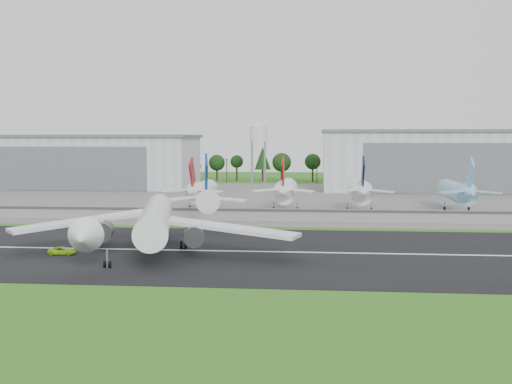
# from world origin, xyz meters

# --- Properties ---
(ground) EXTENTS (600.00, 600.00, 0.00)m
(ground) POSITION_xyz_m (0.00, 0.00, 0.00)
(ground) COLOR #276C19
(ground) RESTS_ON ground
(runway) EXTENTS (320.00, 60.00, 0.10)m
(runway) POSITION_xyz_m (0.00, 10.00, 0.05)
(runway) COLOR black
(runway) RESTS_ON ground
(runway_centerline) EXTENTS (220.00, 1.00, 0.02)m
(runway_centerline) POSITION_xyz_m (0.00, 10.00, 0.11)
(runway_centerline) COLOR white
(runway_centerline) RESTS_ON runway
(apron) EXTENTS (320.00, 150.00, 0.10)m
(apron) POSITION_xyz_m (0.00, 120.00, 0.05)
(apron) COLOR slate
(apron) RESTS_ON ground
(blast_fence) EXTENTS (240.00, 0.61, 3.50)m
(blast_fence) POSITION_xyz_m (0.00, 54.99, 1.81)
(blast_fence) COLOR gray
(blast_fence) RESTS_ON ground
(hangar_west) EXTENTS (97.00, 44.00, 23.20)m
(hangar_west) POSITION_xyz_m (-80.00, 164.92, 11.63)
(hangar_west) COLOR silver
(hangar_west) RESTS_ON ground
(hangar_east) EXTENTS (102.00, 47.00, 25.20)m
(hangar_east) POSITION_xyz_m (75.00, 164.92, 12.63)
(hangar_east) COLOR silver
(hangar_east) RESTS_ON ground
(water_tower) EXTENTS (8.40, 8.40, 29.40)m
(water_tower) POSITION_xyz_m (-5.00, 185.00, 24.55)
(water_tower) COLOR #99999E
(water_tower) RESTS_ON ground
(utility_poles) EXTENTS (230.00, 3.00, 12.00)m
(utility_poles) POSITION_xyz_m (0.00, 200.00, 0.00)
(utility_poles) COLOR black
(utility_poles) RESTS_ON ground
(treeline) EXTENTS (320.00, 16.00, 22.00)m
(treeline) POSITION_xyz_m (0.00, 215.00, 0.00)
(treeline) COLOR black
(treeline) RESTS_ON ground
(main_airliner) EXTENTS (56.00, 58.86, 18.17)m
(main_airliner) POSITION_xyz_m (-8.74, 9.57, 4.89)
(main_airliner) COLOR white
(main_airliner) RESTS_ON runway
(ground_vehicle) EXTENTS (5.25, 2.68, 1.42)m
(ground_vehicle) POSITION_xyz_m (-24.71, 3.34, 0.81)
(ground_vehicle) COLOR #8DCA17
(ground_vehicle) RESTS_ON runway
(parked_jet_red_a) EXTENTS (7.36, 31.29, 16.62)m
(parked_jet_red_a) POSITION_xyz_m (-12.25, 76.55, 6.11)
(parked_jet_red_a) COLOR white
(parked_jet_red_a) RESTS_ON ground
(parked_jet_red_b) EXTENTS (7.36, 31.29, 16.91)m
(parked_jet_red_b) POSITION_xyz_m (13.07, 76.59, 6.39)
(parked_jet_red_b) COLOR white
(parked_jet_red_b) RESTS_ON ground
(parked_jet_navy) EXTENTS (7.36, 31.29, 16.93)m
(parked_jet_navy) POSITION_xyz_m (34.74, 76.59, 6.41)
(parked_jet_navy) COLOR white
(parked_jet_navy) RESTS_ON ground
(parked_jet_skyblue) EXTENTS (7.36, 37.29, 16.66)m
(parked_jet_skyblue) POSITION_xyz_m (63.58, 81.56, 6.11)
(parked_jet_skyblue) COLOR #86C5E7
(parked_jet_skyblue) RESTS_ON ground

